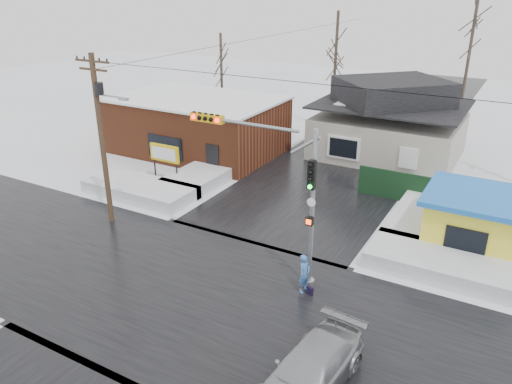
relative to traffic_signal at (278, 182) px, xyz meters
The scene contains 20 objects.
ground 5.94m from the traffic_signal, 129.36° to the right, with size 120.00×120.00×0.00m, color white.
road_ns 5.94m from the traffic_signal, 129.36° to the right, with size 10.00×120.00×0.02m, color black.
road_ew 5.94m from the traffic_signal, 129.36° to the right, with size 120.00×10.00×0.02m, color black.
snowbank_nw 12.81m from the traffic_signal, 160.57° to the left, with size 7.00×3.00×0.80m, color white.
snowbank_ne 8.75m from the traffic_signal, 31.56° to the left, with size 7.00×3.00×0.80m, color white.
snowbank_nside_w 13.70m from the traffic_signal, 136.24° to the left, with size 3.00×8.00×0.80m, color white.
snowbank_nside_e 10.94m from the traffic_signal, 63.18° to the left, with size 3.00×8.00×0.80m, color white.
traffic_signal is the anchor object (origin of this frame).
utility_pole 10.39m from the traffic_signal, behind, with size 3.15×0.44×9.00m.
brick_building 18.87m from the traffic_signal, 135.87° to the left, with size 12.20×8.20×4.12m.
marquee_sign 13.42m from the traffic_signal, 150.28° to the left, with size 2.20×0.21×2.55m.
house 19.13m from the traffic_signal, 91.29° to the left, with size 10.40×8.40×5.76m.
kiosk 10.43m from the traffic_signal, 44.84° to the left, with size 4.60×4.60×2.88m.
fence 12.31m from the traffic_signal, 69.77° to the left, with size 8.00×0.12×1.80m, color black.
tree_far_left 24.16m from the traffic_signal, 105.60° to the left, with size 3.00×3.00×10.00m.
tree_far_mid 25.78m from the traffic_signal, 81.89° to the left, with size 3.00×3.00×12.00m.
tree_far_west 26.75m from the traffic_signal, 128.00° to the left, with size 3.00×3.00×8.00m.
pedestrian 4.02m from the traffic_signal, 16.78° to the right, with size 0.63×0.41×1.73m, color #4273B9.
car 7.72m from the traffic_signal, 53.33° to the right, with size 2.02×4.98×1.45m, color #A8AAAF.
shopping_bag 4.79m from the traffic_signal, 16.73° to the right, with size 0.28×0.12×0.35m, color black.
Camera 1 is at (11.01, -14.07, 12.18)m, focal length 35.00 mm.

